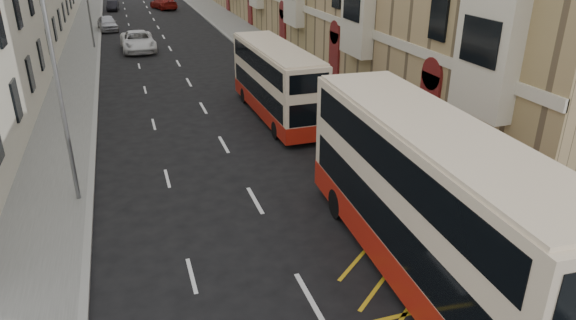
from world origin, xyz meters
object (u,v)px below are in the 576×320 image
object	(u,v)px
car_dark	(113,5)
double_decker_rear	(276,82)
car_red	(164,3)
pedestrian_far	(492,224)
car_silver	(107,23)
double_decker_front	(427,202)
street_lamp_near	(59,83)
white_van	(138,41)

from	to	relation	value
car_dark	double_decker_rear	bearing A→B (deg)	-75.27
double_decker_rear	car_red	size ratio (longest dim) A/B	1.80
pedestrian_far	car_dark	xyz separation A→B (m)	(-10.83, 63.31, -0.27)
pedestrian_far	car_silver	size ratio (longest dim) A/B	0.34
car_silver	car_dark	distance (m)	16.32
car_red	car_silver	bearing A→B (deg)	48.26
double_decker_front	car_red	size ratio (longest dim) A/B	2.17
double_decker_rear	car_silver	world-z (taller)	double_decker_rear
street_lamp_near	white_van	world-z (taller)	street_lamp_near
pedestrian_far	car_dark	size ratio (longest dim) A/B	0.39
pedestrian_far	car_dark	bearing A→B (deg)	-47.71
pedestrian_far	white_van	size ratio (longest dim) A/B	0.26
white_van	car_dark	size ratio (longest dim) A/B	1.53
street_lamp_near	car_silver	world-z (taller)	street_lamp_near
double_decker_rear	car_silver	size ratio (longest dim) A/B	2.20
double_decker_rear	pedestrian_far	size ratio (longest dim) A/B	6.51
car_dark	car_red	xyz separation A→B (m)	(6.58, -0.82, 0.16)
car_red	car_dark	bearing A→B (deg)	-23.62
pedestrian_far	white_van	xyz separation A→B (m)	(-9.03, 35.40, -0.08)
white_van	street_lamp_near	bearing A→B (deg)	-99.01
street_lamp_near	car_dark	distance (m)	55.98
double_decker_rear	street_lamp_near	bearing A→B (deg)	-145.41
white_van	car_dark	distance (m)	27.97
pedestrian_far	car_dark	distance (m)	64.23
white_van	car_silver	size ratio (longest dim) A/B	1.32
pedestrian_far	car_red	bearing A→B (deg)	-53.53
double_decker_front	pedestrian_far	xyz separation A→B (m)	(2.81, 0.45, -1.50)
street_lamp_near	car_dark	xyz separation A→B (m)	(1.87, 55.80, -4.00)
pedestrian_far	street_lamp_near	bearing A→B (deg)	1.98
double_decker_rear	pedestrian_far	distance (m)	14.93
street_lamp_near	white_van	xyz separation A→B (m)	(3.67, 27.89, -3.81)
pedestrian_far	white_van	world-z (taller)	pedestrian_far
white_van	car_red	bearing A→B (deg)	78.48
double_decker_rear	pedestrian_far	bearing A→B (deg)	-80.39
double_decker_rear	car_dark	distance (m)	49.37
car_silver	car_red	bearing A→B (deg)	58.37
double_decker_rear	pedestrian_far	world-z (taller)	double_decker_rear
white_van	car_silver	bearing A→B (deg)	100.74
street_lamp_near	white_van	size ratio (longest dim) A/B	1.34
double_decker_front	double_decker_rear	xyz separation A→B (m)	(0.08, 15.09, -0.41)
street_lamp_near	pedestrian_far	bearing A→B (deg)	-30.60
pedestrian_far	car_red	world-z (taller)	pedestrian_far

